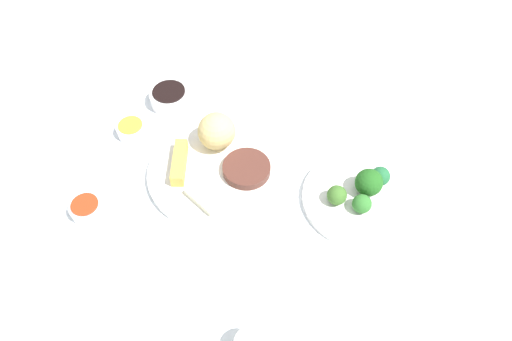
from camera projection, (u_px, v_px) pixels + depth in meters
tabletop at (215, 179)px, 1.03m from camera, size 2.20×2.20×0.02m
main_plate at (214, 171)px, 1.02m from camera, size 0.27×0.27×0.02m
rice_scoop at (217, 131)px, 1.02m from camera, size 0.08×0.08×0.08m
spring_roll at (179, 162)px, 1.01m from camera, size 0.09×0.09×0.03m
crab_rangoon_wonton at (208, 194)px, 0.97m from camera, size 0.06×0.08×0.02m
stir_fry_heap at (247, 169)px, 1.00m from camera, size 0.10×0.10×0.02m
broccoli_plate at (358, 199)px, 0.98m from camera, size 0.23×0.23×0.01m
broccoli_floret_0 at (362, 204)px, 0.94m from camera, size 0.04×0.04×0.04m
broccoli_floret_1 at (337, 195)px, 0.95m from camera, size 0.04×0.04×0.04m
broccoli_floret_2 at (369, 182)px, 0.96m from camera, size 0.06×0.06×0.06m
broccoli_floret_3 at (380, 176)px, 0.98m from camera, size 0.04×0.04×0.04m
soy_sauce_bowl at (170, 97)px, 1.14m from camera, size 0.09×0.09×0.03m
soy_sauce_bowl_liquid at (169, 91)px, 1.12m from camera, size 0.08×0.08×0.00m
sauce_ramekin_sweet_and_sour at (87, 209)px, 0.96m from camera, size 0.06×0.06×0.03m
sauce_ramekin_sweet_and_sour_liquid at (84, 204)px, 0.95m from camera, size 0.05×0.05×0.00m
sauce_ramekin_hot_mustard at (132, 130)px, 1.08m from camera, size 0.06×0.06×0.03m
sauce_ramekin_hot_mustard_liquid at (130, 125)px, 1.07m from camera, size 0.05×0.05×0.00m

